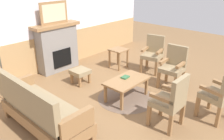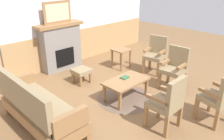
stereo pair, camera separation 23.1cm
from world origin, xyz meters
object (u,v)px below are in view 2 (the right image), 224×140
Objects in this scene: armchair_front_left at (221,96)px; side_table at (121,53)px; footstool at (81,72)px; book_on_table at (125,77)px; fireplace at (61,46)px; armchair_near_fireplace at (175,66)px; armchair_front_center at (168,101)px; coffee_table at (126,82)px; framed_picture at (57,12)px; armchair_by_window_left at (156,53)px; couch at (39,108)px.

armchair_front_left reaches higher than side_table.
book_on_table is at bearing -78.61° from footstool.
fireplace is 1.19m from footstool.
book_on_table is at bearing 155.21° from armchair_near_fireplace.
armchair_near_fireplace reaches higher than book_on_table.
footstool is 2.46m from armchair_front_center.
fireplace is 2.42m from coffee_table.
armchair_front_left reaches higher than coffee_table.
armchair_near_fireplace is at bearing -67.12° from framed_picture.
framed_picture is at bearing 112.88° from armchair_near_fireplace.
armchair_near_fireplace is (1.37, -1.71, 0.25)m from footstool.
footstool is (-0.24, 1.19, -0.17)m from book_on_table.
armchair_near_fireplace is (1.20, -2.83, -1.02)m from framed_picture.
fireplace is at bearing 91.70° from book_on_table.
armchair_by_window_left is at bearing -49.98° from fireplace.
framed_picture is 1.71m from footstool.
footstool is 0.41× the size of armchair_near_fireplace.
armchair_near_fireplace is at bearing -90.62° from side_table.
coffee_table is 1.75× the size of side_table.
coffee_table is at bearing 77.55° from armchair_front_center.
armchair_by_window_left is at bearing 61.46° from armchair_near_fireplace.
framed_picture is at bearing 90.38° from coffee_table.
book_on_table is (0.05, 0.09, 0.07)m from coffee_table.
fireplace is 3.57m from armchair_front_center.
couch is at bearing -150.24° from footstool.
book_on_table is 1.64m from side_table.
armchair_by_window_left is (1.66, -1.98, -0.11)m from fireplace.
couch is 2.17m from armchair_front_center.
fireplace is at bearing 112.89° from armchair_near_fireplace.
coffee_table is at bearing -89.62° from fireplace.
armchair_by_window_left is 0.96m from side_table.
framed_picture is at bearing 81.26° from footstool.
armchair_front_center is at bearing -103.87° from book_on_table.
armchair_by_window_left is (1.66, -1.98, -1.02)m from framed_picture.
book_on_table is 1.23m from footstool.
armchair_near_fireplace and armchair_front_left have the same top height.
armchair_front_left is 1.78× the size of side_table.
armchair_by_window_left is at bearing -49.98° from framed_picture.
armchair_front_left is (0.54, -4.11, -0.11)m from fireplace.
framed_picture is 4.62× the size of book_on_table.
book_on_table is 0.18× the size of armchair_near_fireplace.
armchair_front_center is at bearing -140.18° from armchair_by_window_left.
armchair_front_left reaches higher than footstool.
coffee_table is at bearing -165.52° from armchair_by_window_left.
armchair_front_left is (0.53, -1.71, 0.15)m from coffee_table.
armchair_front_center is at bearing -45.01° from couch.
fireplace reaches higher than book_on_table.
armchair_front_center is (-0.26, -1.16, 0.15)m from coffee_table.
framed_picture is at bearing 97.55° from armchair_front_left.
footstool is at bearing 103.48° from armchair_front_left.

